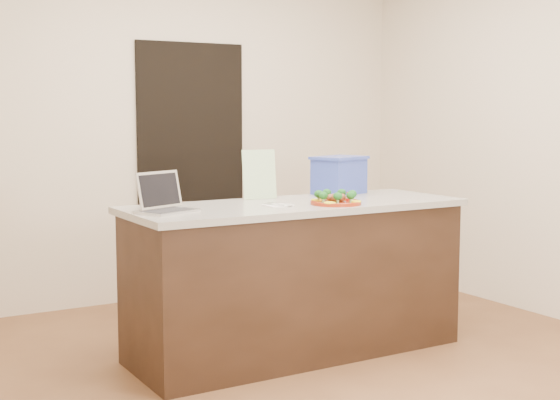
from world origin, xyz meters
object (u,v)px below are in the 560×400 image
island (296,278)px  chair (205,256)px  yogurt_bottle (348,199)px  plate (336,202)px  laptop (163,201)px  napkin (277,205)px  blue_box (339,175)px

island → chair: 0.85m
island → chair: (-0.22, 0.82, 0.02)m
yogurt_bottle → chair: (-0.47, 1.01, -0.47)m
plate → laptop: bearing=168.6°
napkin → laptop: 0.67m
plate → laptop: size_ratio=0.83×
island → blue_box: (0.52, 0.29, 0.58)m
island → chair: bearing=104.7°
island → blue_box: bearing=29.3°
yogurt_bottle → laptop: 1.11m
plate → napkin: size_ratio=2.15×
island → yogurt_bottle: yogurt_bottle is taller
island → napkin: (-0.17, -0.07, 0.46)m
island → chair: island is taller
napkin → blue_box: size_ratio=0.34×
yogurt_bottle → laptop: bearing=169.6°
laptop → blue_box: (1.36, 0.28, 0.07)m
plate → chair: size_ratio=0.35×
napkin → laptop: bearing=172.6°
island → laptop: (-0.84, 0.01, 0.52)m
napkin → chair: napkin is taller
plate → napkin: 0.35m
napkin → yogurt_bottle: yogurt_bottle is taller
yogurt_bottle → chair: bearing=114.8°
island → laptop: 0.99m
island → yogurt_bottle: size_ratio=30.54×
island → blue_box: 0.83m
yogurt_bottle → chair: 1.21m
blue_box → chair: bearing=125.5°
chair → plate: bearing=-45.2°
island → napkin: size_ratio=14.75×
island → plate: bearing=-49.8°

